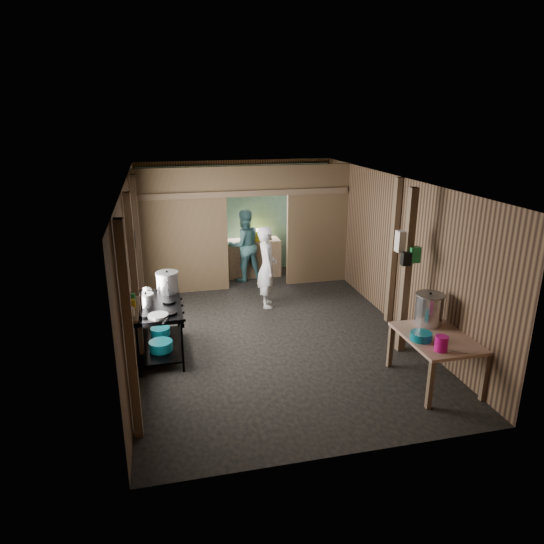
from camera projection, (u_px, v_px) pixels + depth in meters
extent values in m
cube|color=black|center=(269.00, 328.00, 8.67)|extent=(4.50, 7.00, 0.00)
cube|color=#2B2824|center=(269.00, 180.00, 7.86)|extent=(4.50, 7.00, 0.00)
cube|color=brown|center=(236.00, 216.00, 11.50)|extent=(4.50, 0.00, 2.60)
cube|color=brown|center=(345.00, 350.00, 5.02)|extent=(4.50, 0.00, 2.60)
cube|color=brown|center=(132.00, 266.00, 7.77)|extent=(0.00, 7.00, 2.60)
cube|color=brown|center=(392.00, 249.00, 8.75)|extent=(0.00, 7.00, 2.60)
cube|color=brown|center=(182.00, 232.00, 10.01)|extent=(1.85, 0.10, 2.60)
cube|color=brown|center=(317.00, 225.00, 10.64)|extent=(1.35, 0.10, 2.60)
cube|color=brown|center=(257.00, 180.00, 10.04)|extent=(1.30, 0.10, 0.60)
cube|color=#71A6A1|center=(237.00, 219.00, 11.46)|extent=(4.40, 0.06, 2.50)
cube|color=brown|center=(254.00, 258.00, 11.33)|extent=(1.20, 0.50, 0.85)
cylinder|color=silver|center=(247.00, 191.00, 11.28)|extent=(0.20, 0.03, 0.20)
cube|color=brown|center=(129.00, 335.00, 5.38)|extent=(0.10, 0.12, 2.60)
cube|color=brown|center=(134.00, 282.00, 7.05)|extent=(0.10, 0.12, 2.60)
cube|color=brown|center=(138.00, 247.00, 8.90)|extent=(0.10, 0.12, 2.60)
cube|color=brown|center=(393.00, 252.00, 8.55)|extent=(0.10, 0.12, 2.60)
cube|color=brown|center=(406.00, 273.00, 7.46)|extent=(0.12, 0.12, 2.60)
cube|color=brown|center=(246.00, 193.00, 10.02)|extent=(4.40, 0.12, 0.12)
cylinder|color=slate|center=(133.00, 239.00, 8.04)|extent=(0.03, 0.34, 0.34)
cylinder|color=black|center=(134.00, 239.00, 8.44)|extent=(0.03, 0.30, 0.30)
cube|color=brown|center=(133.00, 309.00, 5.82)|extent=(0.14, 0.80, 0.03)
cylinder|color=silver|center=(132.00, 312.00, 5.57)|extent=(0.07, 0.07, 0.10)
cylinder|color=#B5920C|center=(132.00, 304.00, 5.80)|extent=(0.08, 0.08, 0.10)
cylinder|color=#1E8D42|center=(133.00, 297.00, 6.00)|extent=(0.06, 0.06, 0.10)
cube|color=silver|center=(403.00, 241.00, 7.38)|extent=(0.22, 0.15, 0.32)
cube|color=#1E8D42|center=(414.00, 255.00, 7.33)|extent=(0.16, 0.12, 0.24)
cube|color=black|center=(406.00, 259.00, 7.29)|extent=(0.14, 0.10, 0.20)
cylinder|color=silver|center=(146.00, 292.00, 7.82)|extent=(0.21, 0.21, 0.11)
cylinder|color=#0B7082|center=(161.00, 346.00, 7.46)|extent=(0.36, 0.36, 0.15)
cylinder|color=#0B7082|center=(160.00, 331.00, 7.99)|extent=(0.31, 0.31, 0.12)
cylinder|color=#0B7082|center=(421.00, 336.00, 6.57)|extent=(0.29, 0.29, 0.11)
cylinder|color=#C20C78|center=(441.00, 343.00, 6.26)|extent=(0.21, 0.21, 0.20)
cube|color=silver|center=(456.00, 352.00, 6.24)|extent=(0.30, 0.13, 0.01)
cylinder|color=#B5920C|center=(261.00, 235.00, 11.20)|extent=(0.40, 0.40, 0.22)
imported|color=silver|center=(267.00, 267.00, 9.42)|extent=(0.45, 0.62, 1.59)
imported|color=#3B6B6F|center=(244.00, 245.00, 10.89)|extent=(0.91, 0.78, 1.62)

